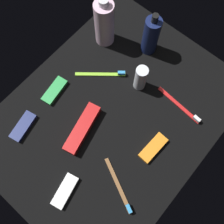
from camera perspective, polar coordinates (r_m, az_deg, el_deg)
name	(u,v)px	position (r cm, az deg, el deg)	size (l,w,h in cm)	color
ground_plane	(112,115)	(88.84, 0.00, -0.75)	(84.00, 64.00, 1.20)	black
lotion_bottle	(151,36)	(93.85, 8.52, 16.23)	(5.64, 5.64, 18.24)	#151E49
bodywash_bottle	(104,23)	(94.35, -1.69, 18.89)	(6.87, 6.87, 20.16)	silver
deodorant_stick	(139,77)	(88.00, 6.04, 7.57)	(4.10, 4.10, 10.97)	silver
toothbrush_brown	(120,188)	(83.37, 1.69, -16.40)	(8.64, 16.84, 2.10)	brown
toothbrush_red	(181,107)	(91.69, 14.96, 1.11)	(2.60, 18.04, 2.10)	red
toothbrush_lime	(103,74)	(93.63, -1.89, 8.35)	(12.52, 14.53, 2.10)	#8CD133
toothpaste_box_red	(82,129)	(85.78, -6.53, -3.63)	(17.60, 4.40, 3.20)	red
snack_bar_green	(55,91)	(92.81, -12.46, 4.60)	(10.40, 4.00, 1.50)	green
snack_bar_navy	(23,126)	(91.20, -18.87, -2.99)	(10.40, 4.00, 1.50)	navy
snack_bar_white	(65,191)	(84.41, -10.26, -16.64)	(10.40, 4.00, 1.50)	white
snack_bar_orange	(154,147)	(85.79, 9.13, -7.56)	(10.40, 4.00, 1.50)	orange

